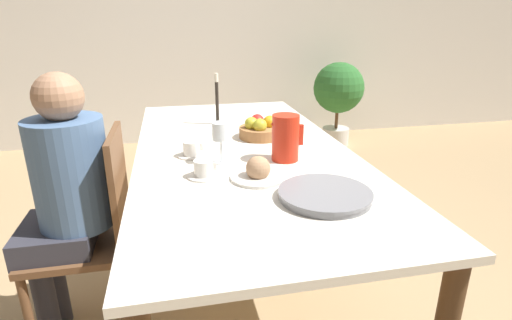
{
  "coord_description": "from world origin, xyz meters",
  "views": [
    {
      "loc": [
        -0.33,
        -1.84,
        1.38
      ],
      "look_at": [
        0.0,
        -0.32,
        0.82
      ],
      "focal_mm": 28.0,
      "sensor_mm": 36.0,
      "label": 1
    }
  ],
  "objects_px": {
    "chair_person_side": "(95,231)",
    "teacup_near_person": "(204,170)",
    "wine_glass_water": "(221,133)",
    "candlestick_tall": "(217,105)",
    "serving_tray": "(325,195)",
    "person_seated": "(65,190)",
    "potted_plant": "(338,93)",
    "teacup_across": "(192,150)",
    "bread_plate": "(258,172)",
    "red_pitcher": "(285,137)",
    "fruit_bowl": "(260,129)"
  },
  "relations": [
    {
      "from": "wine_glass_water",
      "to": "teacup_across",
      "type": "distance_m",
      "value": 0.2
    },
    {
      "from": "chair_person_side",
      "to": "teacup_near_person",
      "type": "relative_size",
      "value": 7.09
    },
    {
      "from": "bread_plate",
      "to": "red_pitcher",
      "type": "bearing_deg",
      "value": 49.27
    },
    {
      "from": "chair_person_side",
      "to": "bread_plate",
      "type": "xyz_separation_m",
      "value": [
        0.68,
        -0.21,
        0.3
      ]
    },
    {
      "from": "person_seated",
      "to": "potted_plant",
      "type": "relative_size",
      "value": 1.28
    },
    {
      "from": "serving_tray",
      "to": "teacup_across",
      "type": "bearing_deg",
      "value": 127.53
    },
    {
      "from": "teacup_near_person",
      "to": "serving_tray",
      "type": "height_order",
      "value": "teacup_near_person"
    },
    {
      "from": "potted_plant",
      "to": "wine_glass_water",
      "type": "bearing_deg",
      "value": -123.42
    },
    {
      "from": "chair_person_side",
      "to": "fruit_bowl",
      "type": "bearing_deg",
      "value": -66.99
    },
    {
      "from": "bread_plate",
      "to": "fruit_bowl",
      "type": "xyz_separation_m",
      "value": [
        0.13,
        0.56,
        0.02
      ]
    },
    {
      "from": "teacup_across",
      "to": "serving_tray",
      "type": "relative_size",
      "value": 0.4
    },
    {
      "from": "teacup_across",
      "to": "chair_person_side",
      "type": "bearing_deg",
      "value": -164.93
    },
    {
      "from": "wine_glass_water",
      "to": "bread_plate",
      "type": "relative_size",
      "value": 0.82
    },
    {
      "from": "teacup_near_person",
      "to": "candlestick_tall",
      "type": "xyz_separation_m",
      "value": [
        0.16,
        0.83,
        0.09
      ]
    },
    {
      "from": "fruit_bowl",
      "to": "candlestick_tall",
      "type": "height_order",
      "value": "candlestick_tall"
    },
    {
      "from": "serving_tray",
      "to": "potted_plant",
      "type": "relative_size",
      "value": 0.36
    },
    {
      "from": "wine_glass_water",
      "to": "serving_tray",
      "type": "height_order",
      "value": "wine_glass_water"
    },
    {
      "from": "person_seated",
      "to": "bread_plate",
      "type": "height_order",
      "value": "person_seated"
    },
    {
      "from": "wine_glass_water",
      "to": "candlestick_tall",
      "type": "height_order",
      "value": "candlestick_tall"
    },
    {
      "from": "serving_tray",
      "to": "fruit_bowl",
      "type": "distance_m",
      "value": 0.79
    },
    {
      "from": "wine_glass_water",
      "to": "candlestick_tall",
      "type": "distance_m",
      "value": 0.68
    },
    {
      "from": "teacup_across",
      "to": "potted_plant",
      "type": "height_order",
      "value": "potted_plant"
    },
    {
      "from": "fruit_bowl",
      "to": "potted_plant",
      "type": "relative_size",
      "value": 0.24
    },
    {
      "from": "wine_glass_water",
      "to": "potted_plant",
      "type": "xyz_separation_m",
      "value": [
        1.6,
        2.43,
        -0.31
      ]
    },
    {
      "from": "fruit_bowl",
      "to": "candlestick_tall",
      "type": "relative_size",
      "value": 0.75
    },
    {
      "from": "serving_tray",
      "to": "red_pitcher",
      "type": "bearing_deg",
      "value": 93.4
    },
    {
      "from": "chair_person_side",
      "to": "candlestick_tall",
      "type": "xyz_separation_m",
      "value": [
        0.63,
        0.68,
        0.39
      ]
    },
    {
      "from": "person_seated",
      "to": "fruit_bowl",
      "type": "bearing_deg",
      "value": -68.46
    },
    {
      "from": "person_seated",
      "to": "serving_tray",
      "type": "height_order",
      "value": "person_seated"
    },
    {
      "from": "serving_tray",
      "to": "fruit_bowl",
      "type": "height_order",
      "value": "fruit_bowl"
    },
    {
      "from": "person_seated",
      "to": "teacup_near_person",
      "type": "xyz_separation_m",
      "value": [
        0.56,
        -0.14,
        0.1
      ]
    },
    {
      "from": "chair_person_side",
      "to": "serving_tray",
      "type": "bearing_deg",
      "value": -116.92
    },
    {
      "from": "teacup_near_person",
      "to": "teacup_across",
      "type": "relative_size",
      "value": 1.0
    },
    {
      "from": "bread_plate",
      "to": "candlestick_tall",
      "type": "relative_size",
      "value": 0.73
    },
    {
      "from": "teacup_near_person",
      "to": "serving_tray",
      "type": "bearing_deg",
      "value": -36.43
    },
    {
      "from": "candlestick_tall",
      "to": "teacup_near_person",
      "type": "bearing_deg",
      "value": -100.74
    },
    {
      "from": "potted_plant",
      "to": "candlestick_tall",
      "type": "bearing_deg",
      "value": -131.32
    },
    {
      "from": "person_seated",
      "to": "serving_tray",
      "type": "bearing_deg",
      "value": -114.19
    },
    {
      "from": "teacup_near_person",
      "to": "candlestick_tall",
      "type": "bearing_deg",
      "value": 79.26
    },
    {
      "from": "teacup_near_person",
      "to": "teacup_across",
      "type": "height_order",
      "value": "same"
    },
    {
      "from": "serving_tray",
      "to": "candlestick_tall",
      "type": "relative_size",
      "value": 1.11
    },
    {
      "from": "serving_tray",
      "to": "candlestick_tall",
      "type": "distance_m",
      "value": 1.16
    },
    {
      "from": "red_pitcher",
      "to": "chair_person_side",
      "type": "bearing_deg",
      "value": 178.69
    },
    {
      "from": "wine_glass_water",
      "to": "candlestick_tall",
      "type": "bearing_deg",
      "value": 84.46
    },
    {
      "from": "chair_person_side",
      "to": "serving_tray",
      "type": "height_order",
      "value": "chair_person_side"
    },
    {
      "from": "teacup_near_person",
      "to": "candlestick_tall",
      "type": "distance_m",
      "value": 0.85
    },
    {
      "from": "red_pitcher",
      "to": "teacup_across",
      "type": "height_order",
      "value": "red_pitcher"
    },
    {
      "from": "chair_person_side",
      "to": "candlestick_tall",
      "type": "relative_size",
      "value": 3.12
    },
    {
      "from": "fruit_bowl",
      "to": "candlestick_tall",
      "type": "xyz_separation_m",
      "value": [
        -0.19,
        0.34,
        0.07
      ]
    },
    {
      "from": "serving_tray",
      "to": "chair_person_side",
      "type": "bearing_deg",
      "value": 153.08
    }
  ]
}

